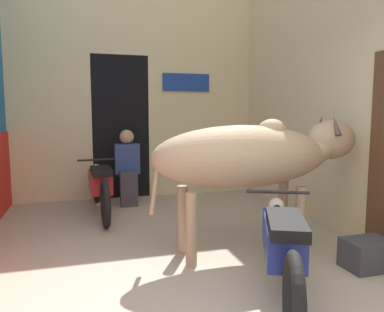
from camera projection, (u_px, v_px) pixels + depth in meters
The scene contains 8 objects.
wall_back_with_doorway at pixel (130, 94), 6.62m from camera, with size 4.16×0.93×4.20m.
wall_right_with_door at pixel (331, 66), 4.80m from camera, with size 0.22×4.49×4.20m.
cow at pixel (253, 156), 3.85m from camera, with size 2.29×0.73×1.45m.
motorcycle_near at pixel (282, 244), 2.96m from camera, with size 0.96×1.91×0.75m.
motorcycle_far at pixel (100, 185), 5.38m from camera, with size 0.58×1.97×0.75m.
shopkeeper_seated at pixel (128, 165), 5.95m from camera, with size 0.39×0.34×1.20m.
plastic_stool at pixel (102, 190), 5.95m from camera, with size 0.29×0.29×0.45m.
crate at pixel (368, 254), 3.53m from camera, with size 0.44×0.32×0.28m.
Camera 1 is at (-0.92, -2.00, 1.47)m, focal length 35.00 mm.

